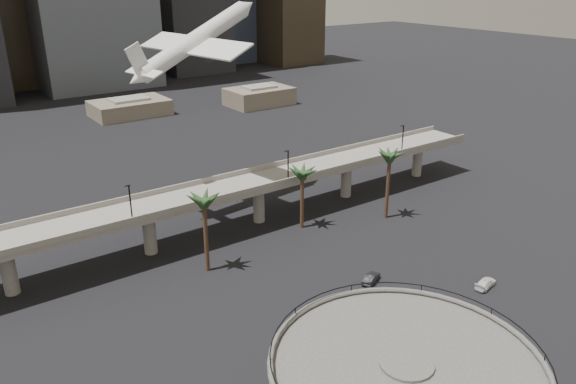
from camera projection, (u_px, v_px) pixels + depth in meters
overpass at (206, 199)px, 99.26m from camera, size 130.00×9.30×14.70m
palm_trees at (305, 177)px, 97.54m from camera, size 42.40×10.40×14.00m
low_buildings at (91, 118)px, 170.45m from camera, size 135.00×27.50×6.80m
airborne_jet at (195, 41)px, 101.76m from camera, size 29.75×27.42×14.75m
car_a at (349, 377)px, 65.78m from camera, size 4.64×2.44×1.50m
car_b at (371, 278)px, 86.76m from camera, size 4.48×3.11×1.40m
car_c at (486, 283)px, 85.47m from camera, size 4.88×2.75×1.33m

